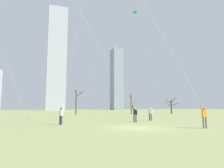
# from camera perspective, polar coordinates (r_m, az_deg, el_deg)

# --- Properties ---
(ground_plane) EXTENTS (400.00, 400.00, 0.00)m
(ground_plane) POSITION_cam_1_polar(r_m,az_deg,el_deg) (16.32, 7.32, -12.37)
(ground_plane) COLOR #848E56
(kite_flyer_far_back_red) EXTENTS (9.51, 2.80, 18.20)m
(kite_flyer_far_back_red) POSITION_cam_1_polar(r_m,az_deg,el_deg) (22.20, 1.57, 0.82)
(kite_flyer_far_back_red) COLOR #33384C
(kite_flyer_far_back_red) RESTS_ON ground
(kite_flyer_midfield_right_orange) EXTENTS (2.58, 9.81, 21.12)m
(kite_flyer_midfield_right_orange) POSITION_cam_1_polar(r_m,az_deg,el_deg) (17.98, -11.90, 5.11)
(kite_flyer_midfield_right_orange) COLOR #33384C
(kite_flyer_midfield_right_orange) RESTS_ON ground
(kite_flyer_midfield_center_pink) EXTENTS (9.41, 0.57, 14.83)m
(kite_flyer_midfield_center_pink) POSITION_cam_1_polar(r_m,az_deg,el_deg) (16.24, 20.97, -0.39)
(kite_flyer_midfield_center_pink) COLOR #726656
(kite_flyer_midfield_center_pink) RESTS_ON ground
(bystander_far_off_by_trees) EXTENTS (0.40, 0.38, 1.62)m
(bystander_far_off_by_trees) POSITION_cam_1_polar(r_m,az_deg,el_deg) (25.57, 10.97, -8.26)
(bystander_far_off_by_trees) COLOR #33384C
(bystander_far_off_by_trees) RESTS_ON ground
(distant_kite_drifting_right_green) EXTENTS (5.40, 2.55, 23.32)m
(distant_kite_drifting_right_green) POSITION_cam_1_polar(r_m,az_deg,el_deg) (46.38, 7.20, 17.97)
(distant_kite_drifting_right_green) COLOR green
(distant_kite_drifting_right_green) RESTS_ON ground
(bare_tree_right_of_center) EXTENTS (2.58, 2.92, 5.31)m
(bare_tree_right_of_center) POSITION_cam_1_polar(r_m,az_deg,el_deg) (51.68, 5.57, -5.59)
(bare_tree_right_of_center) COLOR brown
(bare_tree_right_of_center) RESTS_ON ground
(bare_tree_leftmost) EXTENTS (1.96, 2.52, 5.88)m
(bare_tree_leftmost) POSITION_cam_1_polar(r_m,az_deg,el_deg) (46.81, -10.22, -4.84)
(bare_tree_leftmost) COLOR #4C3828
(bare_tree_leftmost) RESTS_ON ground
(bare_tree_left_of_center) EXTENTS (2.47, 2.58, 4.34)m
(bare_tree_left_of_center) POSITION_cam_1_polar(r_m,az_deg,el_deg) (56.23, 16.73, -5.98)
(bare_tree_left_of_center) COLOR #423326
(bare_tree_left_of_center) RESTS_ON ground
(skyline_mid_tower_right) EXTENTS (11.95, 9.65, 67.38)m
(skyline_mid_tower_right) POSITION_cam_1_polar(r_m,az_deg,el_deg) (135.01, -15.67, 7.14)
(skyline_mid_tower_right) COLOR #9EA3AD
(skyline_mid_tower_right) RESTS_ON ground
(skyline_squat_block) EXTENTS (7.74, 9.66, 52.61)m
(skyline_squat_block) POSITION_cam_1_polar(r_m,az_deg,el_deg) (153.68, 1.34, 1.41)
(skyline_squat_block) COLOR gray
(skyline_squat_block) RESTS_ON ground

